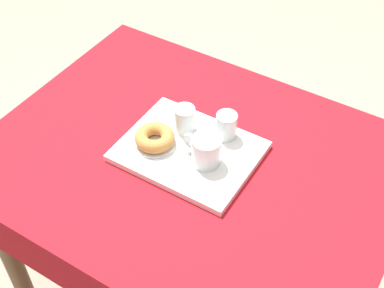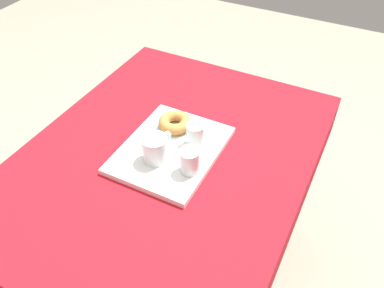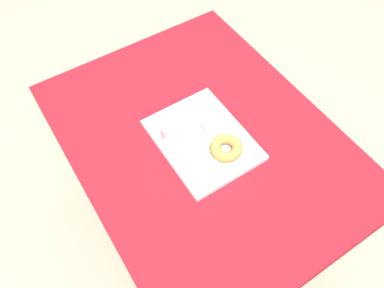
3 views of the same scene
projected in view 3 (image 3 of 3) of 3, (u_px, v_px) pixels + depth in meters
ground_plane at (199, 218)px, 2.04m from camera, size 6.00×6.00×0.00m
dining_table at (202, 154)px, 1.50m from camera, size 1.19×0.92×0.77m
serving_tray at (203, 140)px, 1.38m from camera, size 0.39×0.31×0.02m
tea_mug_left at (197, 117)px, 1.38m from camera, size 0.13×0.08×0.09m
water_glass_near at (169, 133)px, 1.34m from camera, size 0.06×0.06×0.08m
water_glass_far at (196, 151)px, 1.30m from camera, size 0.06×0.06×0.08m
donut_plate_left at (226, 151)px, 1.34m from camera, size 0.12×0.12×0.01m
sugar_donut_left at (226, 148)px, 1.32m from camera, size 0.12×0.12×0.04m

